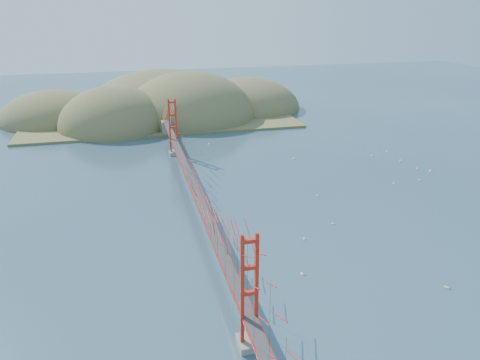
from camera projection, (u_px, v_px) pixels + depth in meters
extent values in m
plane|color=#2E4B5C|center=(197.00, 213.00, 70.68)|extent=(320.00, 320.00, 0.00)
cube|color=gray|center=(249.00, 343.00, 43.38)|extent=(2.00, 2.40, 0.70)
cube|color=gray|center=(174.00, 153.00, 97.73)|extent=(2.00, 2.40, 0.70)
cube|color=#A91F12|center=(197.00, 193.00, 69.50)|extent=(1.40, 92.00, 0.16)
cube|color=#A91F12|center=(197.00, 194.00, 69.57)|extent=(1.33, 92.00, 0.24)
cube|color=#38383A|center=(197.00, 192.00, 69.46)|extent=(1.19, 92.00, 0.03)
cube|color=gray|center=(166.00, 128.00, 111.76)|extent=(2.20, 2.60, 3.30)
cube|color=brown|center=(160.00, 117.00, 128.56)|extent=(70.00, 40.00, 0.60)
ellipsoid|color=brown|center=(115.00, 127.00, 118.68)|extent=(28.00, 28.00, 21.00)
ellipsoid|color=brown|center=(190.00, 118.00, 128.65)|extent=(36.00, 36.00, 25.00)
ellipsoid|color=brown|center=(246.00, 108.00, 139.98)|extent=(32.00, 32.00, 18.00)
ellipsoid|color=brown|center=(54.00, 120.00, 125.93)|extent=(28.00, 28.00, 16.00)
ellipsoid|color=brown|center=(163.00, 107.00, 141.79)|extent=(44.00, 44.00, 22.00)
cube|color=white|center=(447.00, 287.00, 52.26)|extent=(0.50, 0.56, 0.10)
cylinder|color=white|center=(447.00, 285.00, 52.15)|extent=(0.02, 0.02, 0.62)
cube|color=white|center=(420.00, 180.00, 83.70)|extent=(0.42, 0.46, 0.09)
cylinder|color=white|center=(420.00, 179.00, 83.61)|extent=(0.01, 0.01, 0.52)
cube|color=white|center=(317.00, 196.00, 76.89)|extent=(0.36, 0.49, 0.09)
cylinder|color=white|center=(318.00, 194.00, 76.80)|extent=(0.01, 0.01, 0.52)
cube|color=white|center=(333.00, 224.00, 67.24)|extent=(0.44, 0.45, 0.09)
cylinder|color=white|center=(333.00, 222.00, 67.15)|extent=(0.01, 0.01, 0.52)
cube|color=white|center=(293.00, 159.00, 94.69)|extent=(0.51, 0.20, 0.09)
cylinder|color=white|center=(293.00, 158.00, 94.60)|extent=(0.01, 0.01, 0.54)
cube|color=white|center=(387.00, 152.00, 99.25)|extent=(0.62, 0.47, 0.11)
cylinder|color=white|center=(387.00, 150.00, 99.13)|extent=(0.02, 0.02, 0.65)
cube|color=white|center=(394.00, 183.00, 82.14)|extent=(0.33, 0.51, 0.09)
cylinder|color=white|center=(394.00, 182.00, 82.04)|extent=(0.01, 0.01, 0.53)
cube|color=white|center=(304.00, 239.00, 62.95)|extent=(0.33, 0.51, 0.09)
cylinder|color=white|center=(304.00, 237.00, 62.85)|extent=(0.01, 0.01, 0.53)
cube|color=white|center=(417.00, 169.00, 89.36)|extent=(0.50, 0.45, 0.09)
cylinder|color=white|center=(417.00, 167.00, 89.26)|extent=(0.01, 0.01, 0.55)
cube|color=white|center=(430.00, 171.00, 88.19)|extent=(0.39, 0.66, 0.11)
cylinder|color=white|center=(430.00, 169.00, 88.07)|extent=(0.02, 0.02, 0.68)
cube|color=white|center=(209.00, 144.00, 104.58)|extent=(0.55, 0.31, 0.10)
cylinder|color=white|center=(209.00, 143.00, 104.48)|extent=(0.02, 0.02, 0.57)
cube|color=white|center=(400.00, 161.00, 93.43)|extent=(0.59, 0.38, 0.10)
cylinder|color=white|center=(400.00, 160.00, 93.32)|extent=(0.02, 0.02, 0.62)
cube|color=white|center=(372.00, 156.00, 96.70)|extent=(0.37, 0.49, 0.09)
cylinder|color=white|center=(372.00, 155.00, 96.61)|extent=(0.01, 0.01, 0.52)
cube|color=white|center=(302.00, 274.00, 54.87)|extent=(0.28, 0.57, 0.10)
cylinder|color=white|center=(302.00, 272.00, 54.76)|extent=(0.02, 0.02, 0.60)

